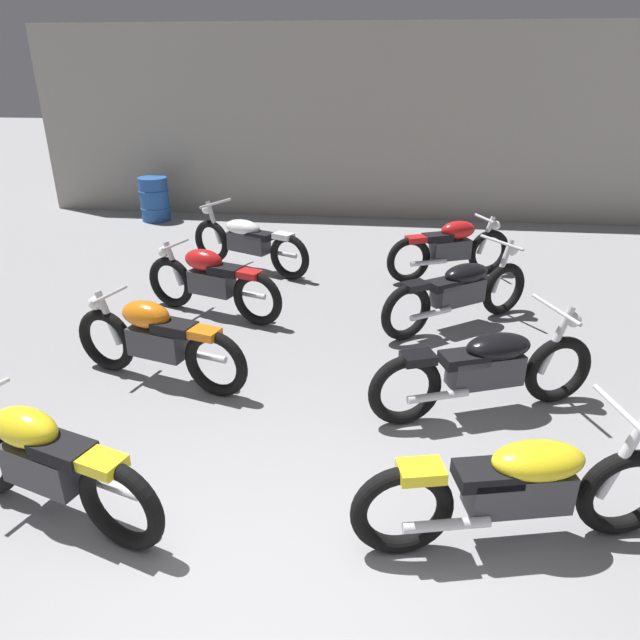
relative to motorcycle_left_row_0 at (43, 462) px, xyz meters
The scene contains 10 objects.
back_wall 9.13m from the motorcycle_left_row_0, 79.83° to the left, with size 13.04×0.24×3.60m, color #9E998E.
motorcycle_left_row_0 is the anchor object (origin of this frame).
motorcycle_left_row_1 1.89m from the motorcycle_left_row_0, 88.33° to the left, with size 1.93×0.69×0.88m.
motorcycle_left_row_2 3.56m from the motorcycle_left_row_0, 88.48° to the left, with size 1.90×0.77×0.88m.
motorcycle_left_row_3 5.32m from the motorcycle_left_row_0, 88.54° to the left, with size 2.01×1.09×0.97m.
motorcycle_right_row_0 3.16m from the motorcycle_left_row_0, ahead, with size 2.14×0.82×0.97m.
motorcycle_right_row_1 3.60m from the motorcycle_left_row_0, 28.56° to the left, with size 2.07×0.98×0.97m.
motorcycle_right_row_2 4.75m from the motorcycle_left_row_0, 49.35° to the left, with size 1.82×1.36×0.97m.
motorcycle_right_row_3 6.18m from the motorcycle_left_row_0, 59.47° to the left, with size 1.84×0.90×0.88m.
oil_drum 8.41m from the motorcycle_left_row_0, 106.76° to the left, with size 0.59×0.59×0.85m.
Camera 1 is at (0.65, -2.12, 2.93)m, focal length 32.46 mm.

